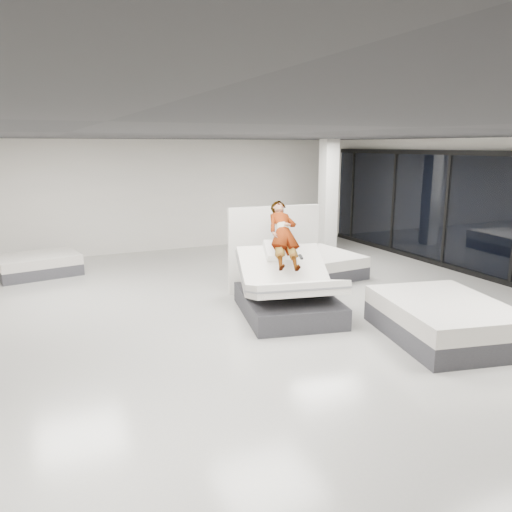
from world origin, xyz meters
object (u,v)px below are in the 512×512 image
person (284,244)px  flat_bed_right_near (444,320)px  flat_bed_left_far (38,265)px  hero_bed (288,293)px  remote (301,257)px  divider_panel (274,249)px  flat_bed_right_far (320,263)px  column (328,198)px

person → flat_bed_right_near: bearing=-42.8°
flat_bed_left_far → hero_bed: bearing=-50.9°
remote → divider_panel: 1.62m
flat_bed_right_far → person: bearing=-135.6°
hero_bed → flat_bed_right_near: 2.67m
remote → flat_bed_right_far: bearing=63.3°
remote → flat_bed_right_near: 2.60m
column → person: bearing=-131.3°
divider_panel → flat_bed_right_far: bearing=31.3°
flat_bed_right_far → flat_bed_left_far: 6.74m
person → column: bearing=60.4°
person → remote: size_ratio=11.11×
hero_bed → flat_bed_left_far: (-4.08, 5.02, -0.17)m
divider_panel → remote: bearing=-93.5°
flat_bed_right_near → flat_bed_left_far: 9.14m
flat_bed_right_near → remote: bearing=128.0°
divider_panel → column: column is taller
remote → flat_bed_right_far: size_ratio=0.07×
divider_panel → column: bearing=47.3°
column → flat_bed_right_far: bearing=-126.1°
flat_bed_right_near → column: 6.53m
hero_bed → divider_panel: size_ratio=1.21×
hero_bed → divider_panel: bearing=72.9°
flat_bed_right_far → flat_bed_left_far: size_ratio=1.03×
hero_bed → flat_bed_right_far: (2.08, 2.28, -0.15)m
remote → column: bearing=64.3°
divider_panel → flat_bed_right_far: divider_panel is taller
person → flat_bed_left_far: (-4.14, 4.71, -1.01)m
flat_bed_right_far → flat_bed_left_far: (-6.16, 2.74, -0.02)m
divider_panel → flat_bed_left_far: size_ratio=1.00×
hero_bed → column: 5.51m
flat_bed_right_far → remote: bearing=-128.4°
divider_panel → flat_bed_right_near: (1.27, -3.54, -0.59)m
person → flat_bed_left_far: person is taller
remote → flat_bed_left_far: remote is taller
flat_bed_right_near → person: bearing=125.5°
person → flat_bed_right_near: (1.67, -2.34, -0.94)m
flat_bed_right_far → column: bearing=53.9°
hero_bed → flat_bed_right_near: hero_bed is taller
remote → flat_bed_right_far: remote is taller
person → divider_panel: person is taller
hero_bed → flat_bed_right_far: 3.10m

